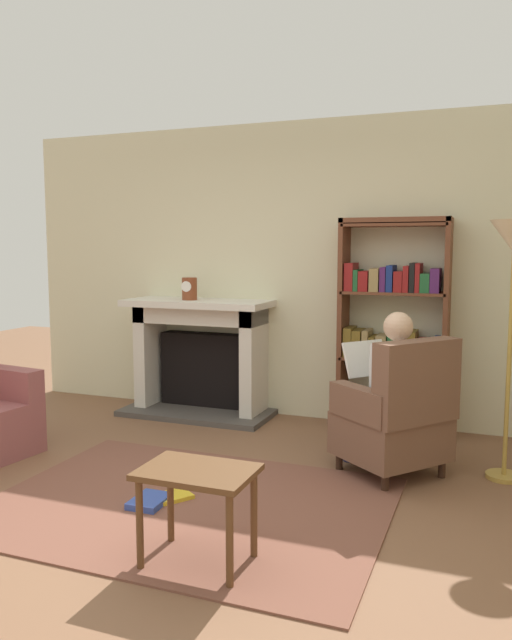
{
  "coord_description": "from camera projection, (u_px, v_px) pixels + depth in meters",
  "views": [
    {
      "loc": [
        1.71,
        -2.97,
        1.57
      ],
      "look_at": [
        0.1,
        1.2,
        1.05
      ],
      "focal_mm": 35.07,
      "sensor_mm": 36.0,
      "label": 1
    }
  ],
  "objects": [
    {
      "name": "ground",
      "position": [
        164.0,
        525.0,
        3.55
      ],
      "size": [
        14.0,
        14.0,
        0.0
      ],
      "primitive_type": "plane",
      "color": "brown"
    },
    {
      "name": "back_wall",
      "position": [
        298.0,
        272.0,
        5.75
      ],
      "size": [
        5.6,
        0.1,
        2.7
      ],
      "primitive_type": "cube",
      "color": "beige",
      "rests_on": "ground"
    },
    {
      "name": "area_rug",
      "position": [
        188.0,
        504.0,
        3.82
      ],
      "size": [
        2.4,
        1.8,
        0.01
      ],
      "primitive_type": "cube",
      "color": "brown",
      "rests_on": "ground"
    },
    {
      "name": "fireplace",
      "position": [
        202.0,
        353.0,
        5.92
      ],
      "size": [
        1.41,
        0.64,
        1.09
      ],
      "color": "#4C4742",
      "rests_on": "ground"
    },
    {
      "name": "mantel_clock",
      "position": [
        189.0,
        289.0,
        5.78
      ],
      "size": [
        0.14,
        0.14,
        0.21
      ],
      "color": "brown",
      "rests_on": "fireplace"
    },
    {
      "name": "bookshelf",
      "position": [
        392.0,
        332.0,
        5.29
      ],
      "size": [
        0.9,
        0.32,
        1.82
      ],
      "color": "brown",
      "rests_on": "ground"
    },
    {
      "name": "armchair_reading",
      "position": [
        398.0,
        416.0,
        4.26
      ],
      "size": [
        0.88,
        0.89,
        0.97
      ],
      "rotation": [
        0.0,
        0.0,
        4.03
      ],
      "color": "#331E14",
      "rests_on": "ground"
    },
    {
      "name": "seated_reader",
      "position": [
        387.0,
        385.0,
        4.34
      ],
      "size": [
        0.59,
        0.57,
        1.14
      ],
      "rotation": [
        0.0,
        0.0,
        4.03
      ],
      "color": "silver",
      "rests_on": "ground"
    },
    {
      "name": "side_table",
      "position": [
        197.0,
        485.0,
        3.07
      ],
      "size": [
        0.56,
        0.39,
        0.49
      ],
      "color": "brown",
      "rests_on": "ground"
    },
    {
      "name": "scattered_books",
      "position": [
        157.0,
        500.0,
        3.84
      ],
      "size": [
        0.32,
        0.4,
        0.04
      ],
      "color": "#334CA5",
      "rests_on": "area_rug"
    }
  ]
}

